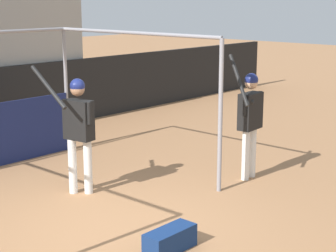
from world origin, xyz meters
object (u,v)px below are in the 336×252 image
Objects in this scene: player_batter at (78,124)px; baseball at (70,169)px; player_waiting at (250,115)px; equipment_bag at (170,240)px.

player_batter reaches higher than baseball.
player_batter is 26.99× the size of baseball.
player_batter is 2.84m from player_waiting.
baseball is (0.61, 1.02, -1.07)m from player_batter.
player_waiting is 28.55× the size of baseball.
player_batter is 2.85× the size of equipment_bag.
baseball is at bearing 70.73° from equipment_bag.
player_batter is at bearing -120.75° from baseball.
baseball is at bearing -39.91° from player_batter.
equipment_bag is (-0.60, -2.42, -0.97)m from player_batter.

